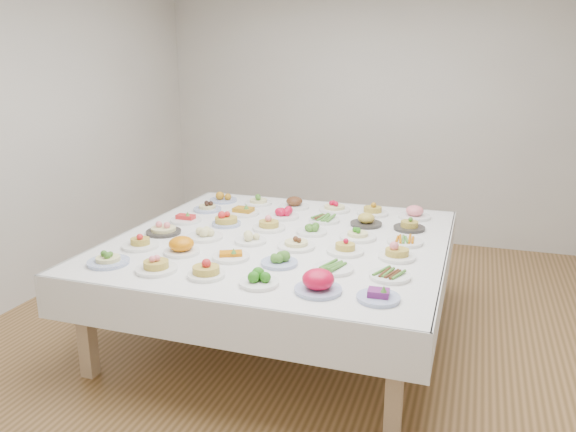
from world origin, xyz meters
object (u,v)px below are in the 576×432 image
(dish_18, at_px, (186,217))
(dish_35, at_px, (415,210))
(display_table, at_px, (281,246))
(dish_0, at_px, (108,255))

(dish_18, xyz_separation_m, dish_35, (1.74, 0.70, 0.03))
(display_table, bearing_deg, dish_35, 45.31)
(display_table, height_order, dish_35, dish_35)
(display_table, distance_m, dish_18, 0.90)
(dish_0, relative_size, dish_35, 1.00)
(dish_0, height_order, dish_35, dish_35)
(display_table, xyz_separation_m, dish_0, (-0.87, -0.87, 0.12))
(dish_0, bearing_deg, dish_18, 90.40)
(dish_18, bearing_deg, dish_35, 22.04)
(display_table, xyz_separation_m, dish_35, (0.86, 0.87, 0.13))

